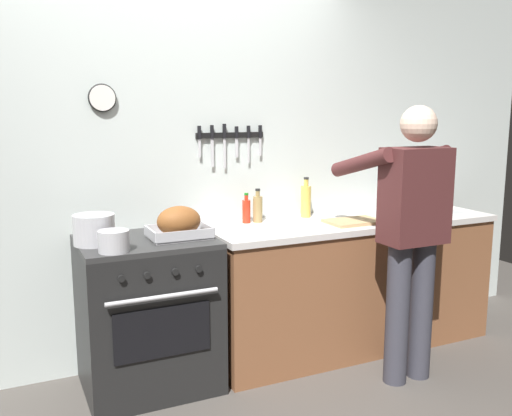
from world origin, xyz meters
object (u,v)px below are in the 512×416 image
(bottle_hot_sauce, at_px, (246,211))
(roasting_pan, at_px, (179,223))
(saucepan, at_px, (114,241))
(person_cook, at_px, (411,227))
(cutting_board, at_px, (354,221))
(stock_pot, at_px, (94,229))
(bottle_vinegar, at_px, (258,208))
(bottle_cooking_oil, at_px, (306,201))
(stove, at_px, (148,313))

(bottle_hot_sauce, bearing_deg, roasting_pan, -156.11)
(roasting_pan, bearing_deg, saucepan, -157.42)
(person_cook, bearing_deg, cutting_board, 14.16)
(stock_pot, height_order, bottle_hot_sauce, bottle_hot_sauce)
(person_cook, height_order, bottle_vinegar, person_cook)
(roasting_pan, relative_size, bottle_hot_sauce, 1.77)
(person_cook, xyz_separation_m, bottle_cooking_oil, (-0.28, 0.76, 0.06))
(person_cook, distance_m, cutting_board, 0.46)
(saucepan, bearing_deg, roasting_pan, 22.58)
(stock_pot, distance_m, bottle_hot_sauce, 1.02)
(person_cook, height_order, bottle_hot_sauce, person_cook)
(bottle_vinegar, relative_size, bottle_hot_sauce, 1.12)
(bottle_vinegar, xyz_separation_m, bottle_hot_sauce, (-0.08, 0.01, -0.01))
(bottle_cooking_oil, bearing_deg, bottle_hot_sauce, -178.76)
(stove, height_order, bottle_vinegar, bottle_vinegar)
(stove, xyz_separation_m, saucepan, (-0.22, -0.22, 0.51))
(stock_pot, distance_m, saucepan, 0.23)
(roasting_pan, distance_m, bottle_hot_sauce, 0.58)
(roasting_pan, height_order, bottle_vinegar, bottle_vinegar)
(bottle_vinegar, bearing_deg, bottle_cooking_oil, 2.76)
(stove, distance_m, bottle_vinegar, 0.98)
(person_cook, bearing_deg, bottle_cooking_oil, 22.47)
(stock_pot, relative_size, bottle_hot_sauce, 1.15)
(person_cook, bearing_deg, bottle_vinegar, 43.84)
(cutting_board, bearing_deg, bottle_hot_sauce, 154.56)
(roasting_pan, bearing_deg, stock_pot, 174.19)
(saucepan, distance_m, bottle_cooking_oil, 1.46)
(stove, relative_size, bottle_cooking_oil, 3.24)
(bottle_cooking_oil, bearing_deg, bottle_vinegar, -177.24)
(bottle_cooking_oil, height_order, bottle_hot_sauce, bottle_cooking_oil)
(roasting_pan, bearing_deg, bottle_cooking_oil, 13.97)
(saucepan, bearing_deg, bottle_cooking_oil, 16.57)
(bottle_hot_sauce, bearing_deg, bottle_vinegar, -6.03)
(stove, distance_m, roasting_pan, 0.57)
(cutting_board, relative_size, bottle_vinegar, 1.61)
(bottle_vinegar, xyz_separation_m, bottle_cooking_oil, (0.38, 0.02, 0.02))
(stove, distance_m, saucepan, 0.59)
(bottle_vinegar, bearing_deg, stove, -167.45)
(saucepan, distance_m, bottle_hot_sauce, 1.02)
(stove, bearing_deg, bottle_hot_sauce, 14.49)
(bottle_vinegar, bearing_deg, bottle_hot_sauce, 173.97)
(stove, height_order, person_cook, person_cook)
(stock_pot, bearing_deg, bottle_cooking_oil, 7.72)
(saucepan, relative_size, cutting_board, 0.45)
(bottle_cooking_oil, bearing_deg, person_cook, -70.15)
(stove, relative_size, bottle_hot_sauce, 4.53)
(stock_pot, bearing_deg, roasting_pan, -5.81)
(bottle_vinegar, distance_m, bottle_hot_sauce, 0.08)
(bottle_vinegar, distance_m, bottle_cooking_oil, 0.38)
(stove, xyz_separation_m, cutting_board, (1.36, -0.12, 0.46))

